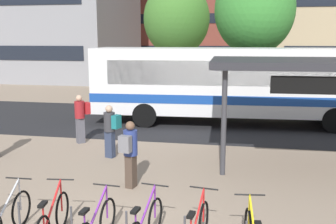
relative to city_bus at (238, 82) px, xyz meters
name	(u,v)px	position (x,y,z in m)	size (l,w,h in m)	color
bus_lane_asphalt	(186,122)	(-2.22, 0.00, -1.77)	(80.00, 7.20, 0.01)	#232326
city_bus	(238,82)	(0.00, 0.00, 0.00)	(12.14, 3.23, 3.20)	white
parked_bicycle_silver_1	(7,219)	(-3.94, -10.67, -1.39)	(0.52, 1.72, 0.99)	black
parked_bicycle_red_2	(53,221)	(-3.09, -10.57, -1.39)	(0.52, 1.72, 0.99)	black
commuter_red_pack_0	(81,115)	(-5.29, -4.15, -0.79)	(0.59, 0.59, 1.70)	#565660
commuter_teal_pack_2	(111,128)	(-3.71, -5.59, -0.84)	(0.59, 0.45, 1.63)	#2D3851
commuter_grey_pack_3	(130,150)	(-2.44, -7.86, -0.82)	(0.41, 0.57, 1.66)	#47382D
street_tree_0	(177,19)	(-3.97, 7.87, 2.99)	(4.09, 4.09, 7.06)	brown
street_tree_1	(255,10)	(0.66, 4.88, 3.28)	(4.17, 4.17, 7.41)	brown
building_centre_block	(197,9)	(-5.84, 35.00, 5.47)	(16.38, 12.85, 14.49)	brown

